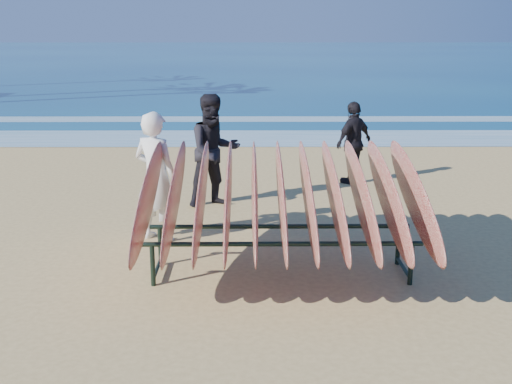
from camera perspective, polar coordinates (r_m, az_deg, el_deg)
ground at (r=7.30m, az=0.04°, el=-8.84°), size 120.00×120.00×0.00m
ocean at (r=61.76m, az=-0.30°, el=12.00°), size 160.00×160.00×0.00m
foam_near at (r=16.94m, az=-0.18°, el=4.82°), size 160.00×160.00×0.00m
foam_far at (r=20.40m, az=-0.21°, el=6.51°), size 160.00×160.00×0.00m
surfboard_rack at (r=7.47m, az=2.26°, el=-0.42°), size 3.20×2.88×1.62m
person_white at (r=8.86m, az=-8.90°, el=1.35°), size 0.78×0.69×1.79m
person_dark_a at (r=10.44m, az=-3.75°, el=3.66°), size 1.11×1.02×1.84m
person_dark_b at (r=12.15m, az=8.68°, el=4.36°), size 0.92×0.88×1.54m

